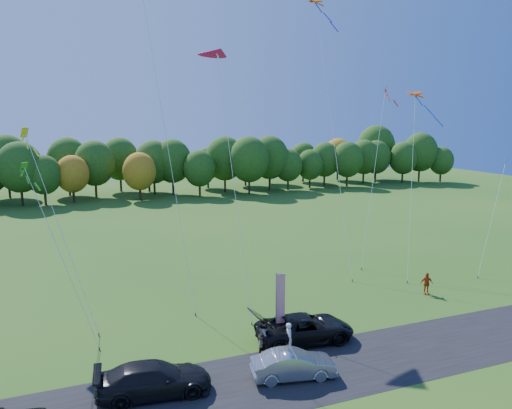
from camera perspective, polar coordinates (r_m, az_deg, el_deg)
name	(u,v)px	position (r m, az deg, el deg)	size (l,w,h in m)	color
ground	(293,337)	(30.68, 4.27, -14.86)	(160.00, 160.00, 0.00)	#215115
asphalt_strip	(327,368)	(27.52, 8.09, -18.02)	(90.00, 6.00, 0.01)	black
tree_line	(144,198)	(81.94, -12.72, 0.76)	(116.00, 12.00, 10.00)	#1E4711
black_suv	(305,328)	(29.90, 5.61, -13.90)	(2.64, 5.73, 1.59)	black
silver_sedan	(294,365)	(26.18, 4.31, -17.80)	(1.48, 4.23, 1.39)	#98989D
dark_truck_a	(154,379)	(25.19, -11.61, -18.96)	(2.18, 5.37, 1.56)	black
person_tailgate_a	(289,338)	(28.45, 3.81, -14.99)	(0.64, 0.42, 1.76)	silver
person_tailgate_b	(265,335)	(28.50, 1.05, -14.70)	(0.95, 0.74, 1.95)	gray
person_east	(426,283)	(39.11, 18.91, -8.53)	(0.94, 0.39, 1.61)	#BF3912
feather_flag	(280,299)	(29.15, 2.71, -10.76)	(0.55, 0.15, 4.19)	#999999
kite_delta_blue	(158,86)	(35.30, -11.18, 13.16)	(3.70, 9.71, 30.11)	#4C3F33
kite_parafoil_orange	(332,126)	(45.00, 8.66, 8.91)	(5.08, 13.77, 24.51)	#4C3F33
kite_delta_red	(231,160)	(34.46, -2.86, 5.15)	(2.64, 10.11, 19.02)	#4C3F33
kite_parafoil_rainbow	(412,180)	(44.04, 17.38, 2.64)	(7.18, 7.62, 15.47)	#4C3F33
kite_diamond_yellow	(60,228)	(33.27, -21.50, -2.56)	(4.11, 6.99, 12.55)	#4C3F33
kite_diamond_green	(61,256)	(30.36, -21.39, -5.48)	(3.81, 4.31, 10.60)	#4C3F33
kite_diamond_white	(374,174)	(45.38, 13.33, 3.39)	(5.57, 5.18, 16.19)	#4C3F33
kite_diamond_blue_low	(492,216)	(46.03, 25.41, -1.23)	(5.39, 3.11, 9.73)	#4C3F33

